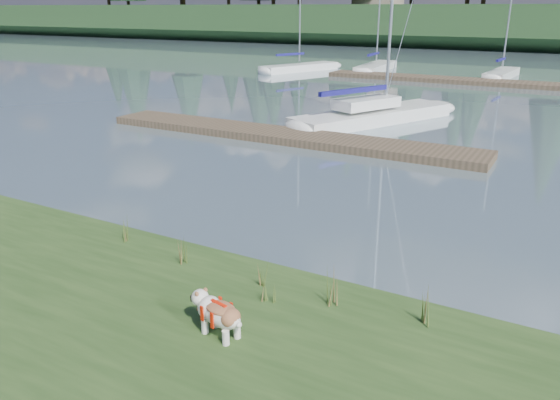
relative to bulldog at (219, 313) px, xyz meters
The scene contains 17 objects.
ground 34.06m from the bulldog, 93.59° to the left, with size 200.00×200.00×0.00m, color slate.
bank 2.99m from the bulldog, 136.58° to the right, with size 60.00×9.00×0.35m, color #2F4A1E.
ridge 77.03m from the bulldog, 91.59° to the left, with size 200.00×20.00×5.00m, color #1A3218.
bulldog is the anchor object (origin of this frame).
sailboat_main 18.90m from the bulldog, 101.66° to the left, with size 5.76×9.57×13.82m.
dock_near 14.37m from the bulldog, 115.29° to the left, with size 16.00×2.00×0.30m, color #4C3D2C.
dock_far 33.99m from the bulldog, 90.22° to the left, with size 26.00×2.20×0.30m, color #4C3D2C.
sailboat_bg_0 39.27m from the bulldog, 114.78° to the left, with size 4.50×8.22×11.87m.
sailboat_bg_1 40.73m from the bulldog, 106.25° to the left, with size 2.16×8.35×12.29m.
sailboat_bg_2 38.82m from the bulldog, 92.21° to the left, with size 1.83×7.05×10.58m.
weed_0 2.57m from the bulldog, 141.49° to the left, with size 0.17×0.14×0.58m.
weed_1 1.68m from the bulldog, 96.27° to the left, with size 0.17×0.14×0.54m.
weed_2 1.96m from the bulldog, 55.73° to the left, with size 0.17×0.14×0.73m.
weed_3 4.21m from the bulldog, 153.33° to the left, with size 0.17×0.14×0.63m.
weed_4 1.24m from the bulldog, 82.85° to the left, with size 0.17×0.14×0.48m.
weed_5 3.14m from the bulldog, 35.31° to the left, with size 0.17×0.14×0.70m.
mud_lip 3.26m from the bulldog, 131.84° to the left, with size 60.00×0.50×0.14m, color #33281C.
Camera 1 is at (6.35, -9.67, 4.98)m, focal length 35.00 mm.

